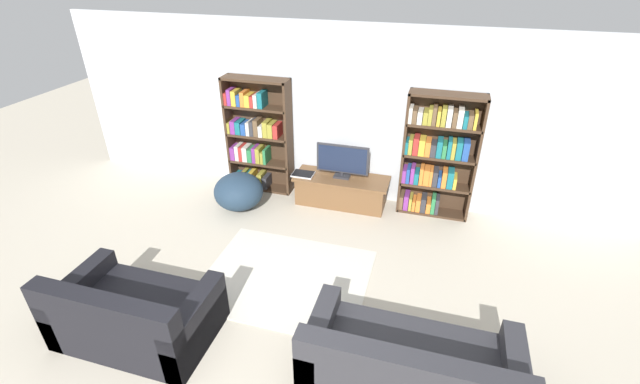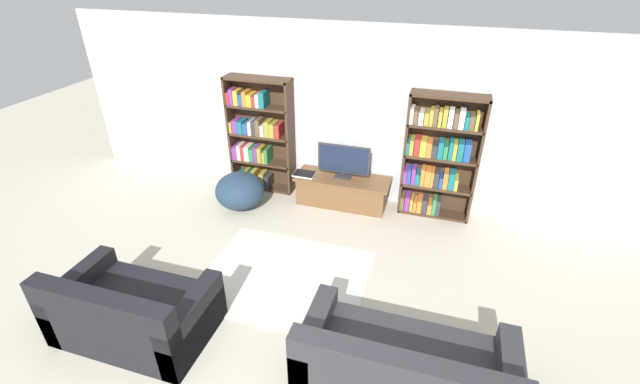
{
  "view_description": "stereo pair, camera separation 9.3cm",
  "coord_description": "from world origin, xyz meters",
  "px_view_note": "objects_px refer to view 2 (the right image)",
  "views": [
    {
      "loc": [
        1.36,
        -1.62,
        3.45
      ],
      "look_at": [
        0.03,
        2.97,
        0.7
      ],
      "focal_mm": 24.0,
      "sensor_mm": 36.0,
      "label": 1
    },
    {
      "loc": [
        1.45,
        -1.59,
        3.45
      ],
      "look_at": [
        0.03,
        2.97,
        0.7
      ],
      "focal_mm": 24.0,
      "sensor_mm": 36.0,
      "label": 2
    }
  ],
  "objects_px": {
    "couch_left_sectional": "(133,313)",
    "couch_right_sofa": "(404,372)",
    "television": "(344,161)",
    "tv_stand": "(342,190)",
    "beanbag_ottoman": "(240,191)",
    "laptop": "(304,174)",
    "bookshelf_left": "(258,136)",
    "bookshelf_right": "(438,157)"
  },
  "relations": [
    {
      "from": "bookshelf_left",
      "to": "couch_right_sofa",
      "type": "bearing_deg",
      "value": -48.8
    },
    {
      "from": "couch_right_sofa",
      "to": "television",
      "type": "bearing_deg",
      "value": 113.89
    },
    {
      "from": "bookshelf_right",
      "to": "couch_right_sofa",
      "type": "bearing_deg",
      "value": -89.85
    },
    {
      "from": "television",
      "to": "couch_right_sofa",
      "type": "bearing_deg",
      "value": -66.11
    },
    {
      "from": "tv_stand",
      "to": "couch_left_sectional",
      "type": "relative_size",
      "value": 0.94
    },
    {
      "from": "bookshelf_left",
      "to": "tv_stand",
      "type": "xyz_separation_m",
      "value": [
        1.41,
        -0.15,
        -0.65
      ]
    },
    {
      "from": "bookshelf_left",
      "to": "television",
      "type": "bearing_deg",
      "value": -5.29
    },
    {
      "from": "television",
      "to": "beanbag_ottoman",
      "type": "relative_size",
      "value": 1.07
    },
    {
      "from": "tv_stand",
      "to": "television",
      "type": "distance_m",
      "value": 0.49
    },
    {
      "from": "laptop",
      "to": "couch_right_sofa",
      "type": "relative_size",
      "value": 0.18
    },
    {
      "from": "bookshelf_right",
      "to": "beanbag_ottoman",
      "type": "height_order",
      "value": "bookshelf_right"
    },
    {
      "from": "tv_stand",
      "to": "couch_right_sofa",
      "type": "xyz_separation_m",
      "value": [
        1.33,
        -2.98,
        0.06
      ]
    },
    {
      "from": "beanbag_ottoman",
      "to": "tv_stand",
      "type": "bearing_deg",
      "value": 20.74
    },
    {
      "from": "couch_right_sofa",
      "to": "beanbag_ottoman",
      "type": "bearing_deg",
      "value": 138.75
    },
    {
      "from": "television",
      "to": "couch_right_sofa",
      "type": "height_order",
      "value": "television"
    },
    {
      "from": "bookshelf_left",
      "to": "couch_left_sectional",
      "type": "height_order",
      "value": "bookshelf_left"
    },
    {
      "from": "tv_stand",
      "to": "couch_left_sectional",
      "type": "bearing_deg",
      "value": -113.52
    },
    {
      "from": "laptop",
      "to": "beanbag_ottoman",
      "type": "bearing_deg",
      "value": -151.49
    },
    {
      "from": "couch_left_sectional",
      "to": "beanbag_ottoman",
      "type": "distance_m",
      "value": 2.56
    },
    {
      "from": "television",
      "to": "couch_right_sofa",
      "type": "xyz_separation_m",
      "value": [
        1.33,
        -3.0,
        -0.44
      ]
    },
    {
      "from": "laptop",
      "to": "beanbag_ottoman",
      "type": "distance_m",
      "value": 1.0
    },
    {
      "from": "tv_stand",
      "to": "couch_left_sectional",
      "type": "distance_m",
      "value": 3.38
    },
    {
      "from": "tv_stand",
      "to": "television",
      "type": "height_order",
      "value": "television"
    },
    {
      "from": "couch_left_sectional",
      "to": "beanbag_ottoman",
      "type": "height_order",
      "value": "couch_left_sectional"
    },
    {
      "from": "bookshelf_left",
      "to": "tv_stand",
      "type": "height_order",
      "value": "bookshelf_left"
    },
    {
      "from": "bookshelf_left",
      "to": "television",
      "type": "xyz_separation_m",
      "value": [
        1.41,
        -0.13,
        -0.16
      ]
    },
    {
      "from": "couch_left_sectional",
      "to": "beanbag_ottoman",
      "type": "xyz_separation_m",
      "value": [
        -0.1,
        2.55,
        -0.0
      ]
    },
    {
      "from": "bookshelf_left",
      "to": "bookshelf_right",
      "type": "distance_m",
      "value": 2.73
    },
    {
      "from": "couch_left_sectional",
      "to": "couch_right_sofa",
      "type": "bearing_deg",
      "value": 2.53
    },
    {
      "from": "television",
      "to": "beanbag_ottoman",
      "type": "bearing_deg",
      "value": -158.64
    },
    {
      "from": "laptop",
      "to": "couch_right_sofa",
      "type": "distance_m",
      "value": 3.48
    },
    {
      "from": "bookshelf_left",
      "to": "beanbag_ottoman",
      "type": "height_order",
      "value": "bookshelf_left"
    },
    {
      "from": "bookshelf_right",
      "to": "television",
      "type": "xyz_separation_m",
      "value": [
        -1.32,
        -0.13,
        -0.19
      ]
    },
    {
      "from": "bookshelf_left",
      "to": "couch_right_sofa",
      "type": "height_order",
      "value": "bookshelf_left"
    },
    {
      "from": "television",
      "to": "bookshelf_right",
      "type": "bearing_deg",
      "value": 5.53
    },
    {
      "from": "bookshelf_right",
      "to": "couch_left_sectional",
      "type": "xyz_separation_m",
      "value": [
        -2.67,
        -3.25,
        -0.63
      ]
    },
    {
      "from": "television",
      "to": "couch_right_sofa",
      "type": "relative_size",
      "value": 0.43
    },
    {
      "from": "laptop",
      "to": "bookshelf_right",
      "type": "bearing_deg",
      "value": 6.73
    },
    {
      "from": "beanbag_ottoman",
      "to": "bookshelf_left",
      "type": "bearing_deg",
      "value": 87.17
    },
    {
      "from": "television",
      "to": "tv_stand",
      "type": "bearing_deg",
      "value": -90.0
    },
    {
      "from": "couch_left_sectional",
      "to": "bookshelf_right",
      "type": "bearing_deg",
      "value": 50.56
    },
    {
      "from": "couch_right_sofa",
      "to": "bookshelf_left",
      "type": "bearing_deg",
      "value": 131.2
    }
  ]
}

